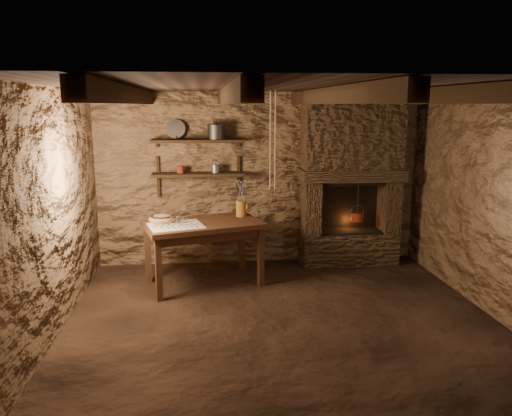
{
  "coord_description": "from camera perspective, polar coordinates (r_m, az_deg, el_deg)",
  "views": [
    {
      "loc": [
        -0.8,
        -4.91,
        2.22
      ],
      "look_at": [
        -0.17,
        0.9,
        1.01
      ],
      "focal_mm": 35.0,
      "sensor_mm": 36.0,
      "label": 1
    }
  ],
  "objects": [
    {
      "name": "hanging_ropes",
      "position": [
        6.03,
        1.93,
        7.69
      ],
      "size": [
        0.08,
        0.08,
        1.2
      ],
      "primitive_type": null,
      "color": "#C8AE8D",
      "rests_on": "ceiling"
    },
    {
      "name": "ceiling",
      "position": [
        4.98,
        3.14,
        13.75
      ],
      "size": [
        4.5,
        4.0,
        0.04
      ],
      "primitive_type": "cube",
      "color": "black",
      "rests_on": "back_wall"
    },
    {
      "name": "work_table",
      "position": [
        6.28,
        -6.0,
        -4.91
      ],
      "size": [
        1.58,
        1.17,
        0.81
      ],
      "rotation": [
        0.0,
        0.0,
        0.28
      ],
      "color": "#311C11",
      "rests_on": "floor"
    },
    {
      "name": "stoneware_jug",
      "position": [
        6.43,
        -1.69,
        0.83
      ],
      "size": [
        0.16,
        0.16,
        0.48
      ],
      "rotation": [
        0.0,
        0.0,
        0.18
      ],
      "color": "#AE6F21",
      "rests_on": "work_table"
    },
    {
      "name": "beam_mid_left",
      "position": [
        4.92,
        -2.78,
        12.73
      ],
      "size": [
        0.14,
        3.95,
        0.16
      ],
      "primitive_type": "cube",
      "color": "black",
      "rests_on": "ceiling"
    },
    {
      "name": "right_wall",
      "position": [
        5.87,
        25.24,
        0.55
      ],
      "size": [
        0.04,
        4.0,
        2.4
      ],
      "primitive_type": "cube",
      "color": "#4D3724",
      "rests_on": "floor"
    },
    {
      "name": "left_wall",
      "position": [
        5.22,
        -22.21,
        -0.46
      ],
      "size": [
        0.04,
        4.0,
        2.4
      ],
      "primitive_type": "cube",
      "color": "#4D3724",
      "rests_on": "floor"
    },
    {
      "name": "wooden_bowl",
      "position": [
        6.25,
        -10.67,
        -1.23
      ],
      "size": [
        0.37,
        0.37,
        0.12
      ],
      "primitive_type": "ellipsoid",
      "rotation": [
        0.0,
        0.0,
        0.09
      ],
      "color": "#AA7449",
      "rests_on": "work_table"
    },
    {
      "name": "beam_mid_right",
      "position": [
        5.08,
        8.84,
        12.57
      ],
      "size": [
        0.14,
        3.95,
        0.16
      ],
      "primitive_type": "cube",
      "color": "black",
      "rests_on": "ceiling"
    },
    {
      "name": "drinking_glasses",
      "position": [
        6.13,
        -8.91,
        -1.34
      ],
      "size": [
        0.2,
        0.06,
        0.08
      ],
      "primitive_type": null,
      "color": "white",
      "rests_on": "linen_cloth"
    },
    {
      "name": "beam_far_left",
      "position": [
        4.96,
        -14.67,
        12.36
      ],
      "size": [
        0.14,
        3.95,
        0.16
      ],
      "primitive_type": "cube",
      "color": "black",
      "rests_on": "ceiling"
    },
    {
      "name": "hearth",
      "position": [
        7.05,
        10.78,
        3.38
      ],
      "size": [
        1.43,
        0.51,
        2.3
      ],
      "color": "#35271A",
      "rests_on": "floor"
    },
    {
      "name": "red_pot",
      "position": [
        7.13,
        11.49,
        -0.93
      ],
      "size": [
        0.21,
        0.21,
        0.54
      ],
      "rotation": [
        0.0,
        0.0,
        0.21
      ],
      "color": "maroon",
      "rests_on": "hearth"
    },
    {
      "name": "iron_stockpot",
      "position": [
        6.76,
        -4.55,
        8.58
      ],
      "size": [
        0.3,
        0.3,
        0.18
      ],
      "primitive_type": "cylinder",
      "rotation": [
        0.0,
        0.0,
        0.34
      ],
      "color": "#282623",
      "rests_on": "shelf_upper"
    },
    {
      "name": "back_wall",
      "position": [
        7.03,
        0.4,
        3.34
      ],
      "size": [
        4.5,
        0.04,
        2.4
      ],
      "primitive_type": "cube",
      "color": "#4D3724",
      "rests_on": "floor"
    },
    {
      "name": "pewter_cutlery_row",
      "position": [
        6.0,
        -9.15,
        -1.96
      ],
      "size": [
        0.56,
        0.33,
        0.01
      ],
      "primitive_type": null,
      "rotation": [
        0.0,
        0.0,
        0.26
      ],
      "color": "gray",
      "rests_on": "linen_cloth"
    },
    {
      "name": "rusty_tin",
      "position": [
        6.81,
        -8.62,
        4.37
      ],
      "size": [
        0.1,
        0.1,
        0.1
      ],
      "primitive_type": "cylinder",
      "rotation": [
        0.0,
        0.0,
        -0.07
      ],
      "color": "maroon",
      "rests_on": "shelf_lower"
    },
    {
      "name": "front_wall",
      "position": [
        3.18,
        8.73,
        -7.13
      ],
      "size": [
        4.5,
        0.04,
        2.4
      ],
      "primitive_type": "cube",
      "color": "#4D3724",
      "rests_on": "floor"
    },
    {
      "name": "shelf_upper",
      "position": [
        6.76,
        -6.67,
        7.62
      ],
      "size": [
        1.25,
        0.3,
        0.04
      ],
      "primitive_type": "cube",
      "color": "black",
      "rests_on": "back_wall"
    },
    {
      "name": "tin_pan",
      "position": [
        6.86,
        -9.13,
        8.88
      ],
      "size": [
        0.28,
        0.17,
        0.26
      ],
      "primitive_type": "cylinder",
      "rotation": [
        1.26,
        0.0,
        -0.21
      ],
      "color": "gray",
      "rests_on": "shelf_upper"
    },
    {
      "name": "floor",
      "position": [
        5.44,
        2.85,
        -12.39
      ],
      "size": [
        4.5,
        4.5,
        0.0
      ],
      "primitive_type": "plane",
      "color": "black",
      "rests_on": "ground"
    },
    {
      "name": "linen_cloth",
      "position": [
        6.02,
        -9.14,
        -2.01
      ],
      "size": [
        0.73,
        0.65,
        0.01
      ],
      "primitive_type": "cube",
      "rotation": [
        0.0,
        0.0,
        0.26
      ],
      "color": "white",
      "rests_on": "work_table"
    },
    {
      "name": "beam_far_right",
      "position": [
        5.42,
        19.34,
        12.0
      ],
      "size": [
        0.14,
        3.95,
        0.16
      ],
      "primitive_type": "cube",
      "color": "black",
      "rests_on": "ceiling"
    },
    {
      "name": "shelf_lower",
      "position": [
        6.81,
        -6.58,
        3.84
      ],
      "size": [
        1.25,
        0.3,
        0.04
      ],
      "primitive_type": "cube",
      "color": "black",
      "rests_on": "back_wall"
    },
    {
      "name": "small_kettle",
      "position": [
        6.8,
        -4.64,
        4.5
      ],
      "size": [
        0.18,
        0.15,
        0.17
      ],
      "primitive_type": null,
      "rotation": [
        0.0,
        0.0,
        -0.25
      ],
      "color": "gray",
      "rests_on": "shelf_lower"
    }
  ]
}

